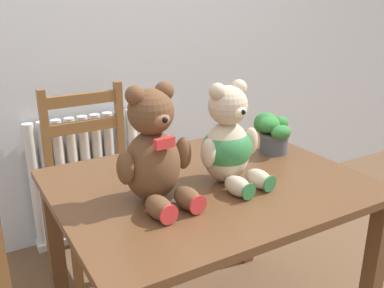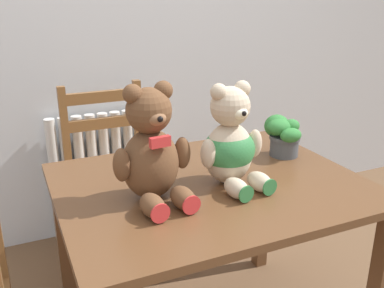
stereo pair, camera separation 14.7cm
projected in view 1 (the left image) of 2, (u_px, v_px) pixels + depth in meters
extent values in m
cube|color=silver|center=(98.00, 14.00, 2.34)|extent=(8.00, 0.04, 2.60)
cylinder|color=white|center=(36.00, 189.00, 2.38)|extent=(0.06, 0.06, 0.76)
cylinder|color=white|center=(49.00, 186.00, 2.41)|extent=(0.06, 0.06, 0.76)
cylinder|color=white|center=(62.00, 183.00, 2.45)|extent=(0.06, 0.06, 0.76)
cylinder|color=white|center=(75.00, 181.00, 2.48)|extent=(0.06, 0.06, 0.76)
cylinder|color=white|center=(87.00, 178.00, 2.52)|extent=(0.06, 0.06, 0.76)
cylinder|color=white|center=(99.00, 176.00, 2.55)|extent=(0.06, 0.06, 0.76)
cylinder|color=white|center=(111.00, 173.00, 2.59)|extent=(0.06, 0.06, 0.76)
cylinder|color=white|center=(122.00, 171.00, 2.62)|extent=(0.06, 0.06, 0.76)
cylinder|color=white|center=(133.00, 168.00, 2.66)|extent=(0.06, 0.06, 0.76)
cube|color=white|center=(92.00, 231.00, 2.64)|extent=(0.66, 0.10, 0.04)
cube|color=brown|center=(208.00, 185.00, 1.60)|extent=(1.11, 0.87, 0.03)
cube|color=brown|center=(371.00, 282.00, 1.65)|extent=(0.06, 0.06, 0.72)
cube|color=brown|center=(57.00, 257.00, 1.80)|extent=(0.06, 0.06, 0.72)
cube|color=brown|center=(249.00, 202.00, 2.28)|extent=(0.06, 0.06, 0.72)
cube|color=brown|center=(100.00, 188.00, 2.22)|extent=(0.44, 0.44, 0.03)
cube|color=brown|center=(153.00, 234.00, 2.23)|extent=(0.04, 0.04, 0.44)
cube|color=brown|center=(76.00, 257.00, 2.04)|extent=(0.04, 0.04, 0.44)
cube|color=brown|center=(122.00, 163.00, 2.47)|extent=(0.04, 0.04, 0.96)
cube|color=brown|center=(51.00, 178.00, 2.28)|extent=(0.04, 0.04, 0.96)
cube|color=brown|center=(82.00, 99.00, 2.24)|extent=(0.36, 0.03, 0.06)
cube|color=brown|center=(84.00, 126.00, 2.29)|extent=(0.36, 0.03, 0.06)
ellipsoid|color=brown|center=(153.00, 166.00, 1.42)|extent=(0.21, 0.18, 0.24)
sphere|color=brown|center=(151.00, 112.00, 1.35)|extent=(0.15, 0.15, 0.15)
sphere|color=brown|center=(164.00, 91.00, 1.36)|extent=(0.06, 0.06, 0.06)
sphere|color=brown|center=(135.00, 95.00, 1.30)|extent=(0.06, 0.06, 0.06)
ellipsoid|color=#8C5F3F|center=(160.00, 119.00, 1.31)|extent=(0.07, 0.06, 0.05)
sphere|color=black|center=(165.00, 120.00, 1.29)|extent=(0.02, 0.02, 0.02)
ellipsoid|color=brown|center=(183.00, 153.00, 1.45)|extent=(0.06, 0.06, 0.11)
ellipsoid|color=brown|center=(125.00, 168.00, 1.33)|extent=(0.06, 0.06, 0.11)
ellipsoid|color=brown|center=(188.00, 198.00, 1.38)|extent=(0.08, 0.13, 0.07)
cylinder|color=red|center=(198.00, 205.00, 1.33)|extent=(0.06, 0.01, 0.06)
ellipsoid|color=brown|center=(159.00, 207.00, 1.32)|extent=(0.08, 0.13, 0.07)
cylinder|color=red|center=(169.00, 215.00, 1.27)|extent=(0.06, 0.01, 0.06)
cube|color=red|center=(165.00, 143.00, 1.32)|extent=(0.07, 0.03, 0.03)
ellipsoid|color=beige|center=(227.00, 152.00, 1.56)|extent=(0.20, 0.18, 0.23)
sphere|color=beige|center=(228.00, 105.00, 1.50)|extent=(0.14, 0.14, 0.14)
sphere|color=beige|center=(239.00, 88.00, 1.51)|extent=(0.06, 0.06, 0.06)
sphere|color=beige|center=(217.00, 91.00, 1.45)|extent=(0.06, 0.06, 0.06)
ellipsoid|color=white|center=(238.00, 112.00, 1.46)|extent=(0.07, 0.06, 0.04)
sphere|color=black|center=(243.00, 112.00, 1.44)|extent=(0.02, 0.02, 0.02)
ellipsoid|color=beige|center=(251.00, 141.00, 1.60)|extent=(0.06, 0.06, 0.11)
ellipsoid|color=beige|center=(208.00, 153.00, 1.48)|extent=(0.06, 0.06, 0.11)
ellipsoid|color=beige|center=(259.00, 179.00, 1.53)|extent=(0.08, 0.12, 0.07)
cylinder|color=#337F42|center=(270.00, 184.00, 1.49)|extent=(0.06, 0.01, 0.06)
ellipsoid|color=beige|center=(238.00, 186.00, 1.47)|extent=(0.08, 0.12, 0.07)
cylinder|color=#337F42|center=(249.00, 192.00, 1.43)|extent=(0.06, 0.01, 0.06)
ellipsoid|color=#337F42|center=(227.00, 149.00, 1.56)|extent=(0.22, 0.20, 0.16)
cylinder|color=#4C5156|center=(274.00, 142.00, 1.86)|extent=(0.12, 0.12, 0.09)
cylinder|color=#4C5156|center=(274.00, 134.00, 1.85)|extent=(0.13, 0.13, 0.02)
ellipsoid|color=#337F38|center=(280.00, 123.00, 1.84)|extent=(0.07, 0.06, 0.06)
ellipsoid|color=#337F38|center=(266.00, 124.00, 1.87)|extent=(0.11, 0.10, 0.10)
ellipsoid|color=#337F38|center=(269.00, 125.00, 1.82)|extent=(0.11, 0.09, 0.07)
ellipsoid|color=#337F38|center=(281.00, 132.00, 1.80)|extent=(0.09, 0.07, 0.06)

